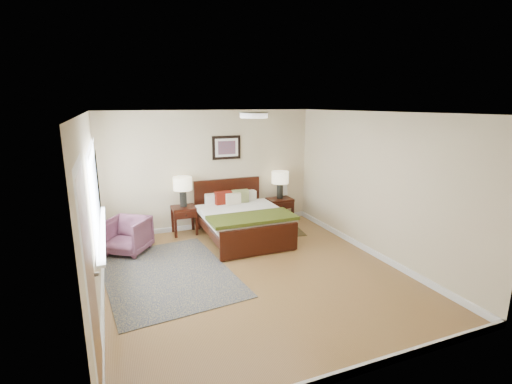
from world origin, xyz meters
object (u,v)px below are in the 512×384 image
at_px(armchair, 127,236).
at_px(rug_persian, 168,274).
at_px(bed, 241,215).
at_px(lamp_left, 183,186).
at_px(lamp_right, 280,179).
at_px(nightstand_right, 280,207).
at_px(nightstand_left, 184,213).

relative_size(armchair, rug_persian, 0.27).
relative_size(bed, armchair, 2.70).
relative_size(lamp_left, lamp_right, 1.00).
xyz_separation_m(lamp_left, rug_persian, (-0.63, -1.79, -1.01)).
bearing_deg(lamp_left, nightstand_right, -0.31).
bearing_deg(lamp_left, bed, -35.29).
bearing_deg(nightstand_left, bed, -34.50).
bearing_deg(nightstand_left, lamp_right, 0.54).
xyz_separation_m(bed, nightstand_right, (1.17, 0.70, -0.14)).
bearing_deg(lamp_left, lamp_right, 0.00).
bearing_deg(armchair, lamp_left, 63.21).
bearing_deg(armchair, rug_persian, -31.10).
bearing_deg(lamp_right, nightstand_right, -90.00).
height_order(bed, armchair, bed).
relative_size(bed, lamp_left, 3.13).
xyz_separation_m(nightstand_left, nightstand_right, (2.17, 0.01, -0.12)).
relative_size(nightstand_right, armchair, 0.77).
bearing_deg(lamp_right, bed, -148.90).
height_order(bed, lamp_left, lamp_left).
distance_m(bed, nightstand_right, 1.37).
distance_m(bed, nightstand_left, 1.21).
distance_m(nightstand_right, rug_persian, 3.33).
relative_size(nightstand_left, armchair, 0.82).
distance_m(nightstand_left, lamp_left, 0.56).
height_order(nightstand_left, armchair, armchair).
bearing_deg(nightstand_left, lamp_left, 90.00).
relative_size(nightstand_left, nightstand_right, 1.05).
xyz_separation_m(nightstand_right, lamp_right, (0.00, 0.01, 0.64)).
height_order(lamp_right, rug_persian, lamp_right).
xyz_separation_m(bed, armchair, (-2.15, 0.08, -0.15)).
height_order(nightstand_right, armchair, armchair).
bearing_deg(lamp_right, lamp_left, 180.00).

